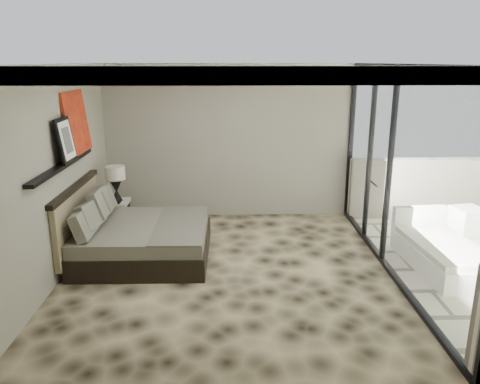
{
  "coord_description": "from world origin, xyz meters",
  "views": [
    {
      "loc": [
        0.05,
        -5.99,
        2.83
      ],
      "look_at": [
        0.17,
        0.4,
        1.04
      ],
      "focal_mm": 35.0,
      "sensor_mm": 36.0,
      "label": 1
    }
  ],
  "objects_px": {
    "table_lamp": "(116,179)",
    "ottoman": "(467,221)",
    "bed": "(137,237)",
    "nightstand": "(115,217)",
    "lounger": "(441,252)"
  },
  "relations": [
    {
      "from": "table_lamp",
      "to": "ottoman",
      "type": "xyz_separation_m",
      "value": [
        5.95,
        -0.34,
        -0.68
      ]
    },
    {
      "from": "table_lamp",
      "to": "ottoman",
      "type": "distance_m",
      "value": 5.99
    },
    {
      "from": "table_lamp",
      "to": "bed",
      "type": "bearing_deg",
      "value": -65.07
    },
    {
      "from": "ottoman",
      "to": "nightstand",
      "type": "bearing_deg",
      "value": 177.03
    },
    {
      "from": "nightstand",
      "to": "table_lamp",
      "type": "xyz_separation_m",
      "value": [
        0.05,
        0.03,
        0.67
      ]
    },
    {
      "from": "table_lamp",
      "to": "lounger",
      "type": "distance_m",
      "value": 5.25
    },
    {
      "from": "nightstand",
      "to": "lounger",
      "type": "distance_m",
      "value": 5.24
    },
    {
      "from": "nightstand",
      "to": "lounger",
      "type": "bearing_deg",
      "value": -34.56
    },
    {
      "from": "nightstand",
      "to": "table_lamp",
      "type": "relative_size",
      "value": 0.79
    },
    {
      "from": "nightstand",
      "to": "ottoman",
      "type": "distance_m",
      "value": 6.0
    },
    {
      "from": "nightstand",
      "to": "ottoman",
      "type": "height_order",
      "value": "nightstand"
    },
    {
      "from": "bed",
      "to": "nightstand",
      "type": "xyz_separation_m",
      "value": [
        -0.61,
        1.19,
        -0.08
      ]
    },
    {
      "from": "lounger",
      "to": "table_lamp",
      "type": "bearing_deg",
      "value": 158.01
    },
    {
      "from": "ottoman",
      "to": "lounger",
      "type": "xyz_separation_m",
      "value": [
        -1.0,
        -1.27,
        -0.02
      ]
    },
    {
      "from": "nightstand",
      "to": "table_lamp",
      "type": "bearing_deg",
      "value": 11.56
    }
  ]
}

